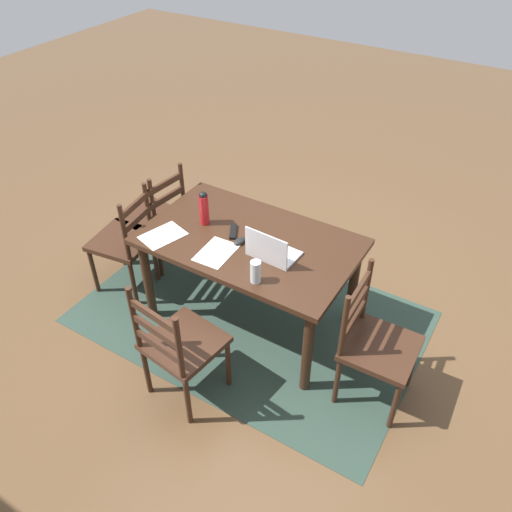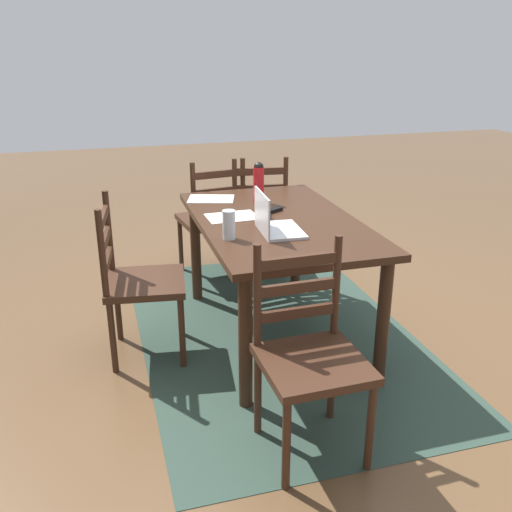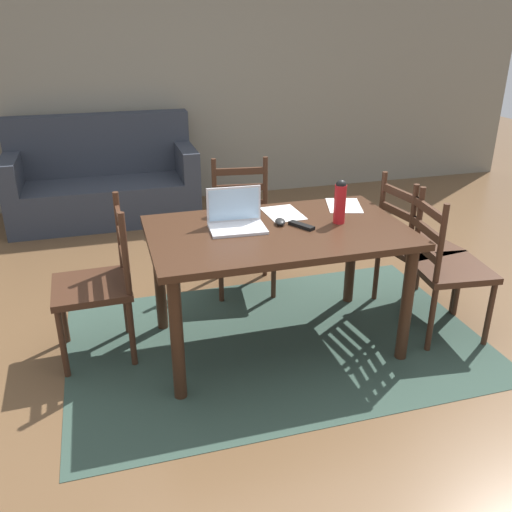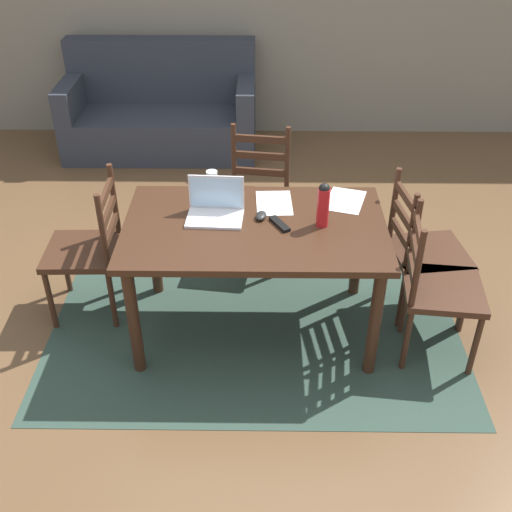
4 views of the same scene
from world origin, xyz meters
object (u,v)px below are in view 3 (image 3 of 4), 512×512
object	(u,v)px
dining_table	(278,245)
chair_right_near	(445,268)
couch	(104,183)
tv_remote	(301,226)
water_bottle	(340,201)
chair_far_head	(243,229)
chair_right_far	(415,246)
laptop	(236,218)
drinking_glass	(220,202)
chair_left_far	(99,284)
computer_mouse	(280,222)

from	to	relation	value
dining_table	chair_right_near	bearing A→B (deg)	-9.69
chair_right_near	couch	bearing A→B (deg)	124.43
chair_right_near	tv_remote	bearing A→B (deg)	169.33
couch	water_bottle	world-z (taller)	water_bottle
chair_far_head	tv_remote	size ratio (longest dim) A/B	5.59
chair_right_far	tv_remote	world-z (taller)	chair_right_far
laptop	drinking_glass	xyz separation A→B (m)	(-0.04, 0.25, 0.02)
drinking_glass	dining_table	bearing A→B (deg)	-53.12
tv_remote	water_bottle	bearing A→B (deg)	-27.21
drinking_glass	chair_far_head	bearing A→B (deg)	60.37
chair_right_near	chair_left_far	bearing A→B (deg)	170.16
chair_left_far	water_bottle	bearing A→B (deg)	-7.30
dining_table	tv_remote	xyz separation A→B (m)	(0.14, -0.01, 0.11)
drinking_glass	computer_mouse	world-z (taller)	drinking_glass
laptop	tv_remote	xyz separation A→B (m)	(0.37, -0.11, -0.05)
dining_table	laptop	xyz separation A→B (m)	(-0.23, 0.10, 0.16)
chair_right_far	couch	world-z (taller)	couch
dining_table	tv_remote	distance (m)	0.18
chair_left_far	water_bottle	xyz separation A→B (m)	(1.42, -0.18, 0.44)
chair_right_near	chair_far_head	xyz separation A→B (m)	(-1.03, 1.00, 0.00)
laptop	computer_mouse	size ratio (longest dim) A/B	3.32
water_bottle	drinking_glass	world-z (taller)	water_bottle
tv_remote	computer_mouse	bearing A→B (deg)	113.80
chair_right_near	chair_far_head	bearing A→B (deg)	135.82
dining_table	chair_far_head	xyz separation A→B (m)	(0.01, 0.82, -0.20)
couch	computer_mouse	distance (m)	2.84
water_bottle	chair_right_near	bearing A→B (deg)	-15.18
chair_right_near	couch	size ratio (longest dim) A/B	0.53
chair_left_far	chair_right_near	bearing A→B (deg)	-9.84
chair_left_far	tv_remote	world-z (taller)	chair_left_far
chair_left_far	chair_right_near	size ratio (longest dim) A/B	1.00
chair_far_head	water_bottle	distance (m)	1.00
drinking_glass	chair_right_near	bearing A→B (deg)	-22.12
dining_table	chair_right_far	bearing A→B (deg)	9.63
tv_remote	chair_left_far	bearing A→B (deg)	141.35
drinking_glass	tv_remote	size ratio (longest dim) A/B	0.92
laptop	water_bottle	size ratio (longest dim) A/B	1.26
dining_table	water_bottle	world-z (taller)	water_bottle
dining_table	drinking_glass	xyz separation A→B (m)	(-0.26, 0.35, 0.18)
dining_table	water_bottle	size ratio (longest dim) A/B	5.68
water_bottle	tv_remote	world-z (taller)	water_bottle
chair_left_far	laptop	xyz separation A→B (m)	(0.81, -0.08, 0.36)
couch	tv_remote	xyz separation A→B (m)	(1.08, -2.71, 0.42)
chair_right_far	chair_far_head	distance (m)	1.22
chair_right_near	water_bottle	bearing A→B (deg)	164.82
chair_right_near	drinking_glass	world-z (taller)	chair_right_near
drinking_glass	tv_remote	bearing A→B (deg)	-41.69
dining_table	laptop	distance (m)	0.29
computer_mouse	couch	bearing A→B (deg)	122.05
couch	computer_mouse	world-z (taller)	couch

